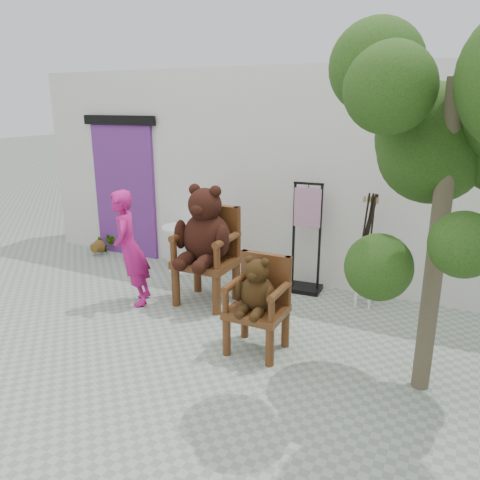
{
  "coord_description": "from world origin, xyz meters",
  "views": [
    {
      "loc": [
        2.12,
        -3.5,
        2.5
      ],
      "look_at": [
        -0.22,
        1.27,
        0.95
      ],
      "focal_mm": 35.0,
      "sensor_mm": 36.0,
      "label": 1
    }
  ],
  "objects": [
    {
      "name": "chair_big",
      "position": [
        -0.77,
        1.41,
        0.87
      ],
      "size": [
        0.75,
        0.82,
        1.55
      ],
      "color": "#43230E",
      "rests_on": "ground"
    },
    {
      "name": "potted_plant",
      "position": [
        -3.4,
        2.35,
        0.19
      ],
      "size": [
        0.36,
        0.31,
        0.38
      ],
      "primitive_type": "imported",
      "rotation": [
        0.0,
        0.0,
        0.04
      ],
      "color": "black",
      "rests_on": "ground"
    },
    {
      "name": "stool_bucket",
      "position": [
        1.09,
        2.2,
        0.64
      ],
      "size": [
        0.32,
        0.32,
        1.45
      ],
      "rotation": [
        0.0,
        0.0,
        0.25
      ],
      "color": "white",
      "rests_on": "ground"
    },
    {
      "name": "doorway",
      "position": [
        -3.0,
        2.58,
        1.16
      ],
      "size": [
        1.4,
        0.11,
        2.33
      ],
      "color": "#5E2674",
      "rests_on": "ground"
    },
    {
      "name": "ground_plane",
      "position": [
        0.0,
        0.0,
        0.0
      ],
      "size": [
        60.0,
        60.0,
        0.0
      ],
      "primitive_type": "plane",
      "color": "gray",
      "rests_on": "ground"
    },
    {
      "name": "back_wall",
      "position": [
        0.0,
        3.1,
        1.5
      ],
      "size": [
        9.0,
        1.0,
        3.0
      ],
      "primitive_type": "cube",
      "color": "silver",
      "rests_on": "ground"
    },
    {
      "name": "tree",
      "position": [
        2.03,
        0.6,
        2.33
      ],
      "size": [
        1.97,
        1.85,
        3.19
      ],
      "rotation": [
        0.0,
        0.0,
        0.01
      ],
      "color": "#433928",
      "rests_on": "ground"
    },
    {
      "name": "person",
      "position": [
        -1.61,
        0.94,
        0.74
      ],
      "size": [
        0.58,
        0.65,
        1.48
      ],
      "primitive_type": "imported",
      "rotation": [
        0.0,
        0.0,
        -1.05
      ],
      "color": "#B71670",
      "rests_on": "ground"
    },
    {
      "name": "chair_small",
      "position": [
        0.33,
        0.57,
        0.62
      ],
      "size": [
        0.58,
        0.56,
        1.04
      ],
      "color": "#43230E",
      "rests_on": "ground"
    },
    {
      "name": "cafe_table",
      "position": [
        -1.71,
        2.29,
        0.44
      ],
      "size": [
        0.6,
        0.6,
        0.7
      ],
      "rotation": [
        0.0,
        0.0,
        -0.33
      ],
      "color": "white",
      "rests_on": "ground"
    },
    {
      "name": "display_stand",
      "position": [
        0.26,
        2.33,
        0.58
      ],
      "size": [
        0.47,
        0.38,
        1.51
      ],
      "rotation": [
        0.0,
        0.0,
        0.07
      ],
      "color": "black",
      "rests_on": "ground"
    }
  ]
}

